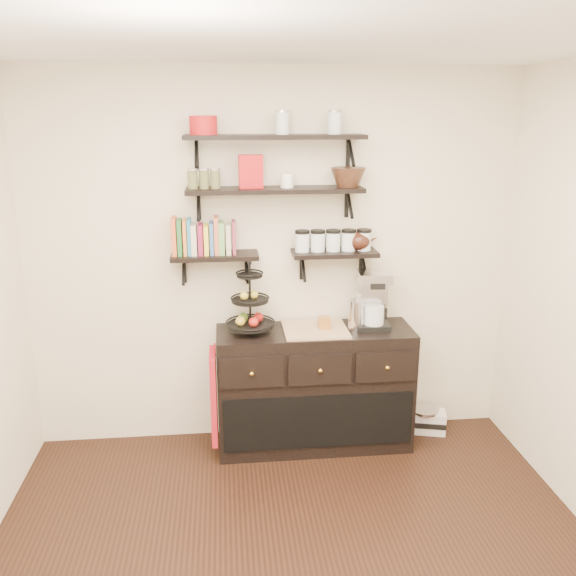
{
  "coord_description": "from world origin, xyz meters",
  "views": [
    {
      "loc": [
        -0.35,
        -2.51,
        2.4
      ],
      "look_at": [
        0.04,
        1.15,
        1.33
      ],
      "focal_mm": 38.0,
      "sensor_mm": 36.0,
      "label": 1
    }
  ],
  "objects_px": {
    "sideboard": "(314,388)",
    "coffee_maker": "(373,301)",
    "fruit_stand": "(251,309)",
    "radio": "(424,420)"
  },
  "relations": [
    {
      "from": "sideboard",
      "to": "coffee_maker",
      "type": "height_order",
      "value": "coffee_maker"
    },
    {
      "from": "sideboard",
      "to": "fruit_stand",
      "type": "bearing_deg",
      "value": 179.56
    },
    {
      "from": "fruit_stand",
      "to": "coffee_maker",
      "type": "bearing_deg",
      "value": 1.64
    },
    {
      "from": "sideboard",
      "to": "coffee_maker",
      "type": "xyz_separation_m",
      "value": [
        0.42,
        0.03,
        0.65
      ]
    },
    {
      "from": "radio",
      "to": "fruit_stand",
      "type": "bearing_deg",
      "value": -162.31
    },
    {
      "from": "sideboard",
      "to": "coffee_maker",
      "type": "bearing_deg",
      "value": 3.9
    },
    {
      "from": "fruit_stand",
      "to": "coffee_maker",
      "type": "relative_size",
      "value": 1.19
    },
    {
      "from": "fruit_stand",
      "to": "radio",
      "type": "height_order",
      "value": "fruit_stand"
    },
    {
      "from": "sideboard",
      "to": "radio",
      "type": "relative_size",
      "value": 4.04
    },
    {
      "from": "fruit_stand",
      "to": "radio",
      "type": "relative_size",
      "value": 1.43
    }
  ]
}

